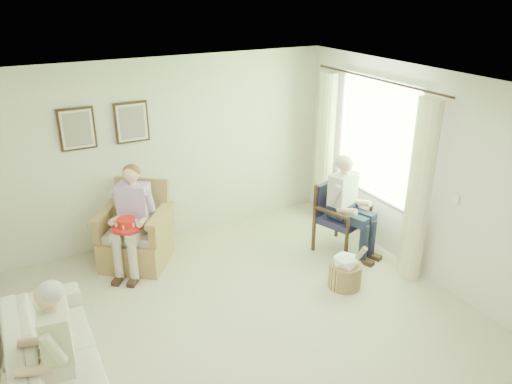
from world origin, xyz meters
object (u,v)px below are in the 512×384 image
(person_sofa, at_px, (53,344))
(hatbox, at_px, (346,270))
(sofa, at_px, (54,354))
(wood_armchair, at_px, (339,213))
(red_hat, at_px, (126,225))
(person_dark, at_px, (347,199))
(person_wicker, at_px, (135,211))
(wicker_armchair, at_px, (135,239))

(person_sofa, distance_m, hatbox, 3.43)
(sofa, bearing_deg, wood_armchair, -77.70)
(wood_armchair, bearing_deg, red_hat, 147.61)
(wood_armchair, bearing_deg, person_dark, -109.41)
(red_hat, bearing_deg, person_sofa, -120.20)
(wood_armchair, relative_size, red_hat, 2.61)
(wood_armchair, bearing_deg, person_wicker, 143.79)
(sofa, bearing_deg, person_dark, -79.96)
(wood_armchair, xyz_separation_m, sofa, (-3.90, -0.85, -0.24))
(wicker_armchair, relative_size, hatbox, 1.81)
(wood_armchair, bearing_deg, person_sofa, 178.48)
(wicker_armchair, height_order, person_dark, person_dark)
(hatbox, bearing_deg, wood_armchair, 59.04)
(sofa, bearing_deg, person_sofa, 180.00)
(wood_armchair, distance_m, hatbox, 1.05)
(red_hat, bearing_deg, hatbox, -33.64)
(wicker_armchair, relative_size, red_hat, 2.92)
(wicker_armchair, relative_size, person_dark, 0.79)
(wood_armchair, xyz_separation_m, person_sofa, (-3.90, -1.26, 0.18))
(wicker_armchair, bearing_deg, person_dark, 13.96)
(sofa, bearing_deg, hatbox, -90.30)
(wicker_armchair, xyz_separation_m, red_hat, (-0.15, -0.30, 0.37))
(wicker_armchair, distance_m, red_hat, 0.50)
(wood_armchair, relative_size, person_wicker, 0.70)
(wood_armchair, distance_m, red_hat, 2.87)
(wicker_armchair, height_order, red_hat, wicker_armchair)
(wicker_armchair, relative_size, wood_armchair, 1.12)
(person_dark, height_order, person_sofa, person_dark)
(person_sofa, height_order, hatbox, person_sofa)
(sofa, xyz_separation_m, person_wicker, (1.26, 1.65, 0.51))
(wicker_armchair, distance_m, person_dark, 2.89)
(wicker_armchair, relative_size, sofa, 0.54)
(red_hat, distance_m, hatbox, 2.77)
(hatbox, bearing_deg, red_hat, 146.36)
(wood_armchair, relative_size, person_dark, 0.71)
(person_sofa, height_order, red_hat, person_sofa)
(sofa, relative_size, hatbox, 3.36)
(wood_armchair, relative_size, person_sofa, 0.77)
(wicker_armchair, relative_size, person_sofa, 0.86)
(wicker_armchair, height_order, sofa, wicker_armchair)
(person_sofa, xyz_separation_m, red_hat, (1.11, 1.90, 0.01))
(person_dark, distance_m, red_hat, 2.91)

